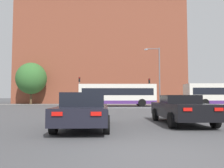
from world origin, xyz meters
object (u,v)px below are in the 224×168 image
at_px(traffic_light_far_left, 79,86).
at_px(street_lamp_junction, 157,71).
at_px(bus_crossing_lead, 117,95).
at_px(car_saloon_left, 84,110).
at_px(car_roadster_right, 181,109).
at_px(pedestrian_waiting, 84,98).
at_px(traffic_light_far_right, 149,87).

height_order(traffic_light_far_left, street_lamp_junction, street_lamp_junction).
relative_size(bus_crossing_lead, traffic_light_far_left, 2.20).
distance_m(car_saloon_left, traffic_light_far_left, 27.78).
bearing_deg(car_roadster_right, traffic_light_far_left, 106.90).
bearing_deg(car_roadster_right, street_lamp_junction, 79.74).
bearing_deg(bus_crossing_lead, pedestrian_waiting, -143.47).
bearing_deg(street_lamp_junction, traffic_light_far_left, 151.92).
bearing_deg(traffic_light_far_left, car_saloon_left, -81.59).
bearing_deg(bus_crossing_lead, car_roadster_right, 6.97).
bearing_deg(street_lamp_junction, bus_crossing_lead, -170.91).
bearing_deg(traffic_light_far_right, pedestrian_waiting, 179.44).
bearing_deg(street_lamp_junction, traffic_light_far_right, 89.87).
bearing_deg(car_saloon_left, bus_crossing_lead, 82.96).
distance_m(traffic_light_far_left, street_lamp_junction, 13.33).
height_order(bus_crossing_lead, traffic_light_far_left, traffic_light_far_left).
distance_m(car_saloon_left, car_roadster_right, 4.56).
distance_m(car_saloon_left, traffic_light_far_right, 28.40).
relative_size(traffic_light_far_right, pedestrian_waiting, 2.52).
bearing_deg(pedestrian_waiting, bus_crossing_lead, 98.65).
relative_size(bus_crossing_lead, pedestrian_waiting, 5.88).
xyz_separation_m(car_roadster_right, pedestrian_waiting, (-7.57, 26.04, 0.32)).
height_order(car_saloon_left, pedestrian_waiting, pedestrian_waiting).
bearing_deg(traffic_light_far_right, traffic_light_far_left, 179.44).
bearing_deg(car_roadster_right, bus_crossing_lead, 95.98).
height_order(car_roadster_right, pedestrian_waiting, pedestrian_waiting).
bearing_deg(pedestrian_waiting, traffic_light_far_right, 151.56).
height_order(street_lamp_junction, pedestrian_waiting, street_lamp_junction).
distance_m(car_saloon_left, street_lamp_junction, 22.88).
distance_m(traffic_light_far_right, pedestrian_waiting, 10.99).
height_order(car_roadster_right, bus_crossing_lead, bus_crossing_lead).
height_order(car_saloon_left, traffic_light_far_right, traffic_light_far_right).
height_order(car_saloon_left, bus_crossing_lead, bus_crossing_lead).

